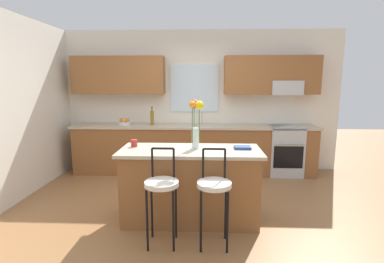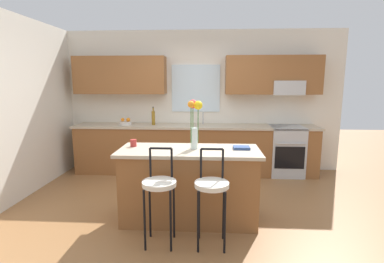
% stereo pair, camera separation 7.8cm
% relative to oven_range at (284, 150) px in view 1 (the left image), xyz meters
% --- Properties ---
extents(ground_plane, '(14.00, 14.00, 0.00)m').
position_rel_oven_range_xyz_m(ground_plane, '(-1.70, -1.68, -0.46)').
color(ground_plane, olive).
extents(wall_left, '(0.12, 4.60, 2.70)m').
position_rel_oven_range_xyz_m(wall_left, '(-4.26, -1.38, 0.89)').
color(wall_left, silver).
rests_on(wall_left, ground).
extents(back_wall_assembly, '(5.60, 0.50, 2.70)m').
position_rel_oven_range_xyz_m(back_wall_assembly, '(-1.67, 0.31, 1.05)').
color(back_wall_assembly, silver).
rests_on(back_wall_assembly, ground).
extents(counter_run, '(4.56, 0.64, 0.92)m').
position_rel_oven_range_xyz_m(counter_run, '(-1.70, 0.02, 0.01)').
color(counter_run, brown).
rests_on(counter_run, ground).
extents(sink_faucet, '(0.02, 0.13, 0.23)m').
position_rel_oven_range_xyz_m(sink_faucet, '(-1.55, 0.17, 0.60)').
color(sink_faucet, '#B7BABC').
rests_on(sink_faucet, counter_run).
extents(oven_range, '(0.60, 0.64, 0.92)m').
position_rel_oven_range_xyz_m(oven_range, '(0.00, 0.00, 0.00)').
color(oven_range, '#B7BABC').
rests_on(oven_range, ground).
extents(kitchen_island, '(1.72, 0.70, 0.92)m').
position_rel_oven_range_xyz_m(kitchen_island, '(-1.67, -1.93, 0.00)').
color(kitchen_island, brown).
rests_on(kitchen_island, ground).
extents(bar_stool_near, '(0.36, 0.36, 1.04)m').
position_rel_oven_range_xyz_m(bar_stool_near, '(-1.95, -2.49, 0.18)').
color(bar_stool_near, black).
rests_on(bar_stool_near, ground).
extents(bar_stool_middle, '(0.36, 0.36, 1.04)m').
position_rel_oven_range_xyz_m(bar_stool_middle, '(-1.40, -2.49, 0.18)').
color(bar_stool_middle, black).
rests_on(bar_stool_middle, ground).
extents(flower_vase, '(0.18, 0.16, 0.60)m').
position_rel_oven_range_xyz_m(flower_vase, '(-1.61, -1.89, 0.83)').
color(flower_vase, silver).
rests_on(flower_vase, kitchen_island).
extents(mug_ceramic, '(0.08, 0.08, 0.09)m').
position_rel_oven_range_xyz_m(mug_ceramic, '(-2.39, -1.82, 0.51)').
color(mug_ceramic, '#A52D28').
rests_on(mug_ceramic, kitchen_island).
extents(cookbook, '(0.20, 0.15, 0.03)m').
position_rel_oven_range_xyz_m(cookbook, '(-1.03, -1.88, 0.48)').
color(cookbook, navy).
rests_on(cookbook, kitchen_island).
extents(fruit_bowl_oranges, '(0.24, 0.24, 0.13)m').
position_rel_oven_range_xyz_m(fruit_bowl_oranges, '(-3.03, 0.02, 0.50)').
color(fruit_bowl_oranges, silver).
rests_on(fruit_bowl_oranges, counter_run).
extents(bottle_olive_oil, '(0.06, 0.06, 0.34)m').
position_rel_oven_range_xyz_m(bottle_olive_oil, '(-2.49, 0.02, 0.60)').
color(bottle_olive_oil, olive).
rests_on(bottle_olive_oil, counter_run).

